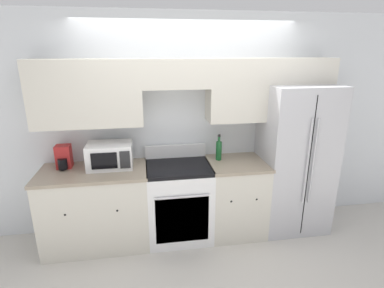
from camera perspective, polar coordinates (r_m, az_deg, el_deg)
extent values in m
plane|color=beige|center=(3.63, 0.83, -19.32)|extent=(12.00, 12.00, 0.00)
cube|color=silver|center=(3.67, -0.88, 3.65)|extent=(8.00, 0.06, 2.60)
cube|color=beige|center=(3.41, -19.35, 9.09)|extent=(1.15, 0.33, 0.71)
cube|color=beige|center=(3.35, -3.17, 13.27)|extent=(0.74, 0.33, 0.32)
cube|color=beige|center=(3.66, 14.61, 10.03)|extent=(1.47, 0.33, 0.71)
cube|color=beige|center=(3.67, -17.68, -11.72)|extent=(1.15, 0.62, 0.88)
cube|color=gray|center=(3.47, -18.37, -5.10)|extent=(1.18, 0.64, 0.03)
sphere|color=black|center=(3.39, -23.02, -12.29)|extent=(0.03, 0.03, 0.03)
sphere|color=black|center=(3.30, -14.05, -12.18)|extent=(0.03, 0.03, 0.03)
cube|color=beige|center=(3.77, 8.25, -10.16)|extent=(0.66, 0.62, 0.88)
cube|color=gray|center=(3.58, 8.57, -3.66)|extent=(0.68, 0.64, 0.03)
sphere|color=black|center=(3.41, 7.47, -10.76)|extent=(0.03, 0.03, 0.03)
sphere|color=black|center=(3.50, 12.19, -10.24)|extent=(0.03, 0.03, 0.03)
cube|color=white|center=(3.64, -2.50, -11.11)|extent=(0.74, 0.62, 0.87)
cube|color=black|center=(3.40, -1.85, -14.19)|extent=(0.59, 0.01, 0.56)
cube|color=black|center=(3.44, -2.60, -4.42)|extent=(0.74, 0.62, 0.04)
cube|color=white|center=(3.67, -3.14, -1.35)|extent=(0.74, 0.04, 0.16)
cylinder|color=silver|center=(3.23, -1.84, -10.08)|extent=(0.59, 0.02, 0.02)
cube|color=#B7B7BC|center=(3.89, 18.79, -2.62)|extent=(0.81, 0.69, 1.80)
cube|color=black|center=(3.61, 21.28, -4.44)|extent=(0.01, 0.01, 1.66)
cylinder|color=#B7B7BC|center=(3.54, 21.15, -3.29)|extent=(0.02, 0.02, 0.99)
cylinder|color=#B7B7BC|center=(3.58, 22.12, -3.20)|extent=(0.02, 0.02, 0.99)
cube|color=white|center=(3.47, -15.34, -2.07)|extent=(0.49, 0.35, 0.28)
cube|color=black|center=(3.31, -16.39, -3.12)|extent=(0.27, 0.01, 0.18)
cube|color=#262628|center=(3.29, -12.66, -2.96)|extent=(0.11, 0.01, 0.19)
cylinder|color=#195928|center=(3.58, 5.11, -1.29)|extent=(0.07, 0.07, 0.23)
cylinder|color=#195928|center=(3.54, 5.18, 0.92)|extent=(0.03, 0.03, 0.06)
cylinder|color=black|center=(3.53, 5.20, 1.60)|extent=(0.03, 0.03, 0.03)
cube|color=#B22323|center=(3.62, -23.22, -2.20)|extent=(0.16, 0.14, 0.26)
cylinder|color=black|center=(3.57, -23.40, -3.50)|extent=(0.10, 0.10, 0.12)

